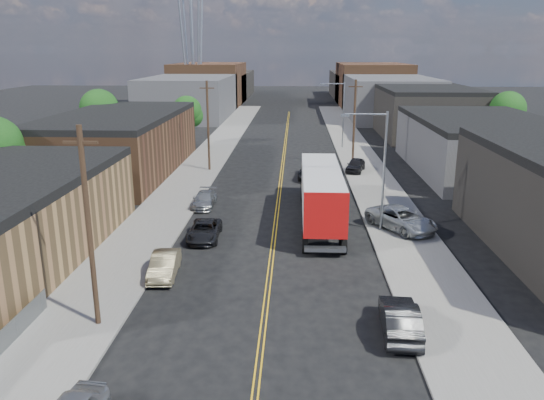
# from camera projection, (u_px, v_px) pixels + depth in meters

# --- Properties ---
(ground) EXTENTS (260.00, 260.00, 0.00)m
(ground) POSITION_uv_depth(u_px,v_px,m) (285.00, 148.00, 74.05)
(ground) COLOR black
(ground) RESTS_ON ground
(centerline) EXTENTS (0.32, 120.00, 0.01)m
(centerline) POSITION_uv_depth(u_px,v_px,m) (282.00, 171.00, 59.64)
(centerline) COLOR gold
(centerline) RESTS_ON ground
(sidewalk_left) EXTENTS (5.00, 140.00, 0.15)m
(sidewalk_left) POSITION_uv_depth(u_px,v_px,m) (198.00, 170.00, 60.03)
(sidewalk_left) COLOR slate
(sidewalk_left) RESTS_ON ground
(sidewalk_right) EXTENTS (5.00, 140.00, 0.15)m
(sidewalk_right) POSITION_uv_depth(u_px,v_px,m) (367.00, 172.00, 59.21)
(sidewalk_right) COLOR slate
(sidewalk_right) RESTS_ON ground
(warehouse_brown) EXTENTS (12.00, 26.00, 6.60)m
(warehouse_brown) POSITION_uv_depth(u_px,v_px,m) (119.00, 143.00, 58.55)
(warehouse_brown) COLOR #543621
(warehouse_brown) RESTS_ON ground
(industrial_right_b) EXTENTS (14.00, 24.00, 6.10)m
(industrial_right_b) POSITION_uv_depth(u_px,v_px,m) (480.00, 145.00, 58.82)
(industrial_right_b) COLOR #3E3D40
(industrial_right_b) RESTS_ON ground
(industrial_right_c) EXTENTS (14.00, 22.00, 7.60)m
(industrial_right_c) POSITION_uv_depth(u_px,v_px,m) (426.00, 112.00, 83.60)
(industrial_right_c) COLOR black
(industrial_right_c) RESTS_ON ground
(skyline_left_a) EXTENTS (16.00, 30.00, 8.00)m
(skyline_left_a) POSITION_uv_depth(u_px,v_px,m) (190.00, 97.00, 107.45)
(skyline_left_a) COLOR #3E3D40
(skyline_left_a) RESTS_ON ground
(skyline_right_a) EXTENTS (16.00, 30.00, 8.00)m
(skyline_right_a) POSITION_uv_depth(u_px,v_px,m) (389.00, 98.00, 105.73)
(skyline_right_a) COLOR #3E3D40
(skyline_right_a) RESTS_ON ground
(skyline_left_b) EXTENTS (16.00, 26.00, 10.00)m
(skyline_left_b) POSITION_uv_depth(u_px,v_px,m) (209.00, 84.00, 131.20)
(skyline_left_b) COLOR #543621
(skyline_left_b) RESTS_ON ground
(skyline_right_b) EXTENTS (16.00, 26.00, 10.00)m
(skyline_right_b) POSITION_uv_depth(u_px,v_px,m) (372.00, 85.00, 129.48)
(skyline_right_b) COLOR #543621
(skyline_right_b) RESTS_ON ground
(skyline_left_c) EXTENTS (16.00, 40.00, 7.00)m
(skyline_left_c) POSITION_uv_depth(u_px,v_px,m) (221.00, 85.00, 150.83)
(skyline_left_c) COLOR black
(skyline_left_c) RESTS_ON ground
(skyline_right_c) EXTENTS (16.00, 40.00, 7.00)m
(skyline_right_c) POSITION_uv_depth(u_px,v_px,m) (362.00, 85.00, 149.11)
(skyline_right_c) COLOR black
(skyline_right_c) RESTS_ON ground
(streetlight_near) EXTENTS (3.39, 0.25, 9.00)m
(streetlight_near) POSITION_uv_depth(u_px,v_px,m) (379.00, 162.00, 38.64)
(streetlight_near) COLOR gray
(streetlight_near) RESTS_ON ground
(streetlight_far) EXTENTS (3.39, 0.25, 9.00)m
(streetlight_far) POSITION_uv_depth(u_px,v_px,m) (341.00, 110.00, 72.27)
(streetlight_far) COLOR gray
(streetlight_far) RESTS_ON ground
(utility_pole_left_near) EXTENTS (1.60, 0.26, 10.00)m
(utility_pole_left_near) POSITION_uv_depth(u_px,v_px,m) (89.00, 228.00, 24.96)
(utility_pole_left_near) COLOR black
(utility_pole_left_near) RESTS_ON ground
(utility_pole_left_far) EXTENTS (1.60, 0.26, 10.00)m
(utility_pole_left_far) POSITION_uv_depth(u_px,v_px,m) (208.00, 125.00, 58.59)
(utility_pole_left_far) COLOR black
(utility_pole_left_far) RESTS_ON ground
(utility_pole_right) EXTENTS (1.60, 0.26, 10.00)m
(utility_pole_right) POSITION_uv_depth(u_px,v_px,m) (354.00, 123.00, 60.77)
(utility_pole_right) COLOR black
(utility_pole_right) RESTS_ON ground
(tree_left_mid) EXTENTS (5.10, 5.04, 8.37)m
(tree_left_mid) POSITION_uv_depth(u_px,v_px,m) (100.00, 111.00, 68.78)
(tree_left_mid) COLOR black
(tree_left_mid) RESTS_ON ground
(tree_left_far) EXTENTS (4.35, 4.20, 6.97)m
(tree_left_far) POSITION_uv_depth(u_px,v_px,m) (187.00, 113.00, 75.33)
(tree_left_far) COLOR black
(tree_left_far) RESTS_ON ground
(tree_right_far) EXTENTS (4.85, 4.76, 7.91)m
(tree_right_far) POSITION_uv_depth(u_px,v_px,m) (508.00, 112.00, 71.35)
(tree_right_far) COLOR black
(tree_right_far) RESTS_ON ground
(semi_truck) EXTENTS (2.90, 16.93, 4.45)m
(semi_truck) POSITION_uv_depth(u_px,v_px,m) (320.00, 189.00, 42.29)
(semi_truck) COLOR #BDBDBD
(semi_truck) RESTS_ON ground
(car_left_b) EXTENTS (1.80, 4.38, 1.41)m
(car_left_b) POSITION_uv_depth(u_px,v_px,m) (164.00, 265.00, 31.94)
(car_left_b) COLOR #7E7252
(car_left_b) RESTS_ON ground
(car_left_c) EXTENTS (2.25, 4.71, 1.29)m
(car_left_c) POSITION_uv_depth(u_px,v_px,m) (205.00, 231.00, 38.21)
(car_left_c) COLOR black
(car_left_c) RESTS_ON ground
(car_left_d) EXTENTS (1.88, 4.48, 1.29)m
(car_left_d) POSITION_uv_depth(u_px,v_px,m) (204.00, 200.00, 46.13)
(car_left_d) COLOR gray
(car_left_d) RESTS_ON ground
(car_right_oncoming) EXTENTS (1.96, 4.87, 1.57)m
(car_right_oncoming) POSITION_uv_depth(u_px,v_px,m) (400.00, 319.00, 25.42)
(car_right_oncoming) COLOR black
(car_right_oncoming) RESTS_ON ground
(car_right_lot_a) EXTENTS (5.49, 6.40, 1.63)m
(car_right_lot_a) POSITION_uv_depth(u_px,v_px,m) (401.00, 219.00, 39.82)
(car_right_lot_a) COLOR #B6BABC
(car_right_lot_a) RESTS_ON sidewalk_right
(car_right_lot_c) EXTENTS (2.82, 4.59, 1.46)m
(car_right_lot_c) POSITION_uv_depth(u_px,v_px,m) (356.00, 165.00, 58.81)
(car_right_lot_c) COLOR black
(car_right_lot_c) RESTS_ON sidewalk_right
(car_ahead_truck) EXTENTS (3.37, 6.19, 1.65)m
(car_ahead_truck) POSITION_uv_depth(u_px,v_px,m) (313.00, 171.00, 56.39)
(car_ahead_truck) COLOR black
(car_ahead_truck) RESTS_ON ground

